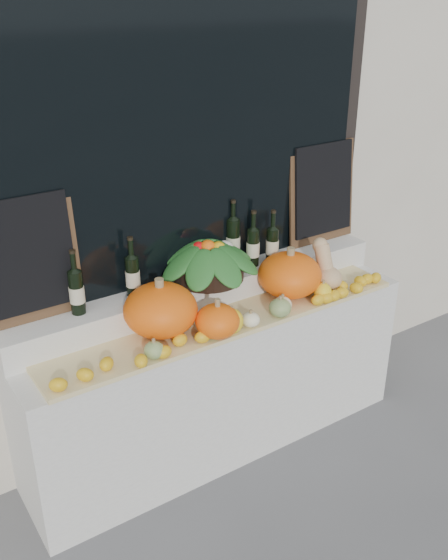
{
  "coord_description": "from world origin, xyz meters",
  "views": [
    {
      "loc": [
        -1.62,
        -1.01,
        2.55
      ],
      "look_at": [
        0.0,
        1.45,
        1.12
      ],
      "focal_mm": 40.0,
      "sensor_mm": 36.0,
      "label": 1
    }
  ],
  "objects_px": {
    "pumpkin_left": "(161,310)",
    "butternut_squash": "(326,270)",
    "produce_bowl": "(208,259)",
    "wine_bottle_tall": "(233,241)",
    "pumpkin_right": "(290,275)"
  },
  "relations": [
    {
      "from": "butternut_squash",
      "to": "produce_bowl",
      "type": "relative_size",
      "value": 0.49
    },
    {
      "from": "pumpkin_left",
      "to": "produce_bowl",
      "type": "height_order",
      "value": "produce_bowl"
    },
    {
      "from": "pumpkin_right",
      "to": "pumpkin_left",
      "type": "bearing_deg",
      "value": 178.19
    },
    {
      "from": "produce_bowl",
      "to": "pumpkin_right",
      "type": "bearing_deg",
      "value": -26.64
    },
    {
      "from": "pumpkin_left",
      "to": "wine_bottle_tall",
      "type": "bearing_deg",
      "value": 23.28
    },
    {
      "from": "pumpkin_left",
      "to": "produce_bowl",
      "type": "xyz_separation_m",
      "value": [
        0.4,
        0.18,
        0.11
      ]
    },
    {
      "from": "pumpkin_left",
      "to": "wine_bottle_tall",
      "type": "relative_size",
      "value": 0.97
    },
    {
      "from": "pumpkin_right",
      "to": "wine_bottle_tall",
      "type": "bearing_deg",
      "value": 122.81
    },
    {
      "from": "pumpkin_left",
      "to": "butternut_squash",
      "type": "bearing_deg",
      "value": -4.3
    },
    {
      "from": "pumpkin_left",
      "to": "butternut_squash",
      "type": "relative_size",
      "value": 1.28
    },
    {
      "from": "produce_bowl",
      "to": "wine_bottle_tall",
      "type": "height_order",
      "value": "wine_bottle_tall"
    },
    {
      "from": "pumpkin_right",
      "to": "produce_bowl",
      "type": "xyz_separation_m",
      "value": [
        -0.42,
        0.21,
        0.12
      ]
    },
    {
      "from": "butternut_squash",
      "to": "produce_bowl",
      "type": "height_order",
      "value": "produce_bowl"
    },
    {
      "from": "pumpkin_left",
      "to": "wine_bottle_tall",
      "type": "height_order",
      "value": "wine_bottle_tall"
    },
    {
      "from": "pumpkin_left",
      "to": "butternut_squash",
      "type": "xyz_separation_m",
      "value": [
        1.04,
        -0.08,
        -0.01
      ]
    }
  ]
}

